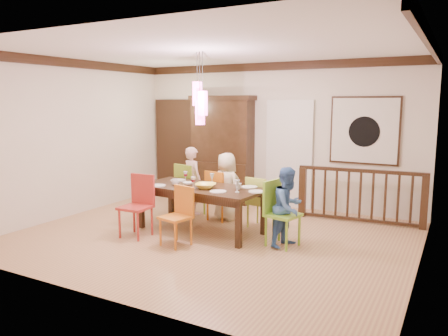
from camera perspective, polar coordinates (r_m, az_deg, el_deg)
The scene contains 37 objects.
floor at distance 7.05m, azimuth -1.45°, elevation -8.89°, with size 6.00×6.00×0.00m, color #AA7452.
ceiling at distance 6.76m, azimuth -1.55°, elevation 15.24°, with size 6.00×6.00×0.00m, color white.
wall_back at distance 8.99m, azimuth 6.52°, elevation 4.31°, with size 6.00×6.00×0.00m, color beige.
wall_left at distance 8.65m, azimuth -19.01°, elevation 3.72°, with size 5.00×5.00×0.00m, color beige.
wall_right at distance 5.86m, azimuth 24.79°, elevation 1.24°, with size 5.00×5.00×0.00m, color beige.
crown_molding at distance 6.75m, azimuth -1.55°, elevation 14.57°, with size 6.00×5.00×0.16m, color black, non-canonical shape.
panel_door at distance 10.13m, azimuth -6.31°, elevation 2.53°, with size 1.04×0.07×2.24m, color black.
white_doorway at distance 8.88m, azimuth 8.49°, elevation 1.62°, with size 0.97×0.05×2.22m, color silver.
painting at distance 8.44m, azimuth 17.87°, elevation 4.68°, with size 1.25×0.06×1.25m.
pendant_cluster at distance 7.02m, azimuth -3.15°, elevation 8.50°, with size 0.27×0.21×1.14m.
dining_table at distance 7.17m, azimuth -3.06°, elevation -3.10°, with size 2.15×1.10×0.75m.
chair_far_left at distance 8.24m, azimuth -4.36°, elevation -2.30°, with size 0.53×0.53×0.98m.
chair_far_mid at distance 7.87m, azimuth -0.46°, elevation -3.10°, with size 0.47×0.47×0.91m.
chair_far_right at distance 7.46m, azimuth 4.85°, elevation -3.95°, with size 0.44×0.44×0.87m.
chair_near_left at distance 7.02m, azimuth -11.51°, elevation -4.39°, with size 0.45×0.45×0.98m.
chair_near_mid at distance 6.52m, azimuth -6.35°, elevation -5.79°, with size 0.47×0.47×0.88m.
chair_end_right at distance 6.50m, azimuth 7.73°, elevation -5.37°, with size 0.52×0.52×0.97m.
china_hutch at distance 9.31m, azimuth -0.22°, elevation 2.53°, with size 1.42×0.46×2.25m.
balustrade at distance 8.07m, azimuth 17.37°, elevation -3.35°, with size 2.20×0.24×0.96m.
person_far_left at distance 8.30m, azimuth -4.13°, elevation -1.65°, with size 0.47×0.31×1.28m, color #FFCAC2.
person_far_mid at distance 7.87m, azimuth 0.32°, elevation -2.42°, with size 0.60×0.39×1.22m, color beige.
person_end_right at distance 6.50m, azimuth 8.38°, elevation -5.06°, with size 0.58×0.45×1.19m, color #406DB4.
serving_bowl at distance 6.99m, azimuth -2.42°, elevation -2.35°, with size 0.33×0.33×0.08m, color #FAE347.
small_bowl at distance 7.27m, azimuth -4.75°, elevation -2.06°, with size 0.18×0.18×0.05m, color white.
cup_left at distance 7.30m, azimuth -6.37°, elevation -1.84°, with size 0.13×0.13×0.10m, color silver.
cup_right at distance 6.90m, azimuth 1.86°, elevation -2.41°, with size 0.11×0.11×0.10m, color silver.
plate_far_left at distance 7.71m, azimuth -6.04°, elevation -1.60°, with size 0.26×0.26×0.01m, color white.
plate_far_mid at distance 7.38m, azimuth -2.02°, elevation -2.02°, with size 0.26×0.26×0.01m, color white.
plate_far_right at distance 7.09m, azimuth 3.34°, elevation -2.48°, with size 0.26×0.26×0.01m, color white.
plate_near_left at distance 7.27m, azimuth -8.66°, elevation -2.28°, with size 0.26×0.26×0.01m, color white.
plate_near_mid at distance 6.71m, azimuth -0.78°, elevation -3.09°, with size 0.26×0.26×0.01m, color white.
plate_end_right at distance 6.73m, azimuth 4.33°, elevation -3.09°, with size 0.26×0.26×0.01m, color white.
wine_glass_a at distance 7.54m, azimuth -5.04°, elevation -1.15°, with size 0.08×0.08×0.19m, color #590C19, non-canonical shape.
wine_glass_b at distance 7.30m, azimuth -1.58°, elevation -1.44°, with size 0.08×0.08×0.19m, color silver, non-canonical shape.
wine_glass_c at distance 6.98m, azimuth -4.06°, elevation -1.92°, with size 0.08×0.08×0.19m, color #590C19, non-canonical shape.
wine_glass_d at distance 6.69m, azimuth 1.74°, elevation -2.38°, with size 0.08×0.08×0.19m, color silver, non-canonical shape.
napkin at distance 6.97m, azimuth -5.19°, elevation -2.68°, with size 0.18×0.14×0.01m, color #D83359.
Camera 1 is at (3.36, -5.81, 2.13)m, focal length 35.00 mm.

